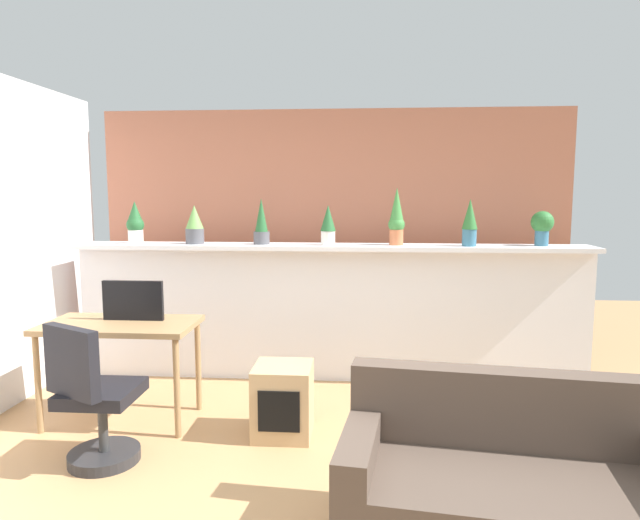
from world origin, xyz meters
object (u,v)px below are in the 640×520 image
Objects in this scene: potted_plant_6 at (542,225)px; tv_monitor at (133,300)px; potted_plant_3 at (328,224)px; desk at (120,334)px; potted_plant_2 at (261,223)px; couch at (508,493)px; office_chair at (94,405)px; potted_plant_4 at (397,218)px; potted_plant_1 at (195,225)px; potted_plant_0 at (135,223)px; potted_plant_5 at (470,222)px; side_cube_shelf at (283,401)px.

potted_plant_6 reaches higher than tv_monitor.
potted_plant_3 is 0.32× the size of desk.
potted_plant_2 is 0.25× the size of couch.
potted_plant_6 is 0.33× the size of office_chair.
potted_plant_4 reaches higher than office_chair.
potted_plant_2 is at bearing 0.44° from potted_plant_1.
potted_plant_3 is 1.92m from desk.
potted_plant_3 is 1.85m from potted_plant_6.
potted_plant_0 is 1.15m from tv_monitor.
potted_plant_0 is 2.04m from office_chair.
tv_monitor is at bearing 93.68° from office_chair.
potted_plant_4 is 1.24× the size of potted_plant_5.
potted_plant_2 reaches higher than potted_plant_3.
potted_plant_2 reaches higher than potted_plant_0.
potted_plant_4 is 1.25m from potted_plant_6.
office_chair is (0.12, -0.67, -0.28)m from desk.
potted_plant_6 is 0.27× the size of desk.
potted_plant_1 is 1.15× the size of potted_plant_6.
potted_plant_4 is at bearing -178.94° from potted_plant_6.
potted_plant_6 is (3.61, 0.03, -0.01)m from potted_plant_0.
potted_plant_2 reaches higher than side_cube_shelf.
potted_plant_6 is at bearing 2.29° from potted_plant_3.
potted_plant_5 is (0.62, -0.05, -0.03)m from potted_plant_4.
potted_plant_0 is at bearing -179.55° from potted_plant_6.
potted_plant_1 is 3.06m from potted_plant_6.
potted_plant_1 is 0.69× the size of potted_plant_4.
potted_plant_3 is at bearing -177.71° from potted_plant_6.
potted_plant_3 is 0.70× the size of side_cube_shelf.
potted_plant_0 is at bearing 103.52° from office_chair.
potted_plant_4 is 2.81m from office_chair.
desk is 2.43× the size of tv_monitor.
potted_plant_1 is 0.99× the size of potted_plant_3.
potted_plant_5 is 2.59m from couch.
tv_monitor reaches higher than desk.
potted_plant_0 is 1.08× the size of potted_plant_3.
potted_plant_2 is 0.91× the size of tv_monitor.
potted_plant_4 reaches higher than tv_monitor.
desk is (-3.32, -1.06, -0.75)m from potted_plant_6.
potted_plant_3 is 0.70× the size of potted_plant_4.
potted_plant_0 is 2.98m from potted_plant_5.
potted_plant_1 reaches higher than potted_plant_6.
potted_plant_4 is 0.55× the size of office_chair.
potted_plant_6 is at bearing 0.45° from potted_plant_0.
office_chair reaches higher than desk.
potted_plant_3 is at bearing 77.91° from side_cube_shelf.
potted_plant_5 is at bearing -0.91° from potted_plant_1.
potted_plant_4 reaches higher than potted_plant_3.
potted_plant_3 reaches higher than couch.
potted_plant_2 is 1.17× the size of potted_plant_3.
potted_plant_5 is 0.37× the size of desk.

